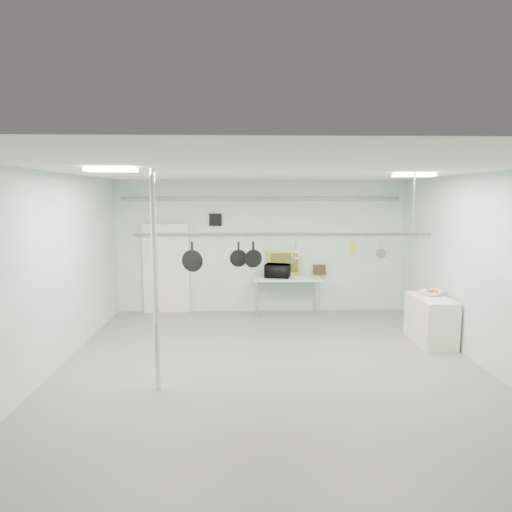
{
  "coord_description": "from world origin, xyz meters",
  "views": [
    {
      "loc": [
        -0.47,
        -7.0,
        2.81
      ],
      "look_at": [
        -0.22,
        1.0,
        1.76
      ],
      "focal_mm": 32.0,
      "sensor_mm": 36.0,
      "label": 1
    }
  ],
  "objects_px": {
    "chrome_pole": "(155,282)",
    "microwave": "(278,271)",
    "prep_table": "(287,280)",
    "skillet_mid": "(239,254)",
    "skillet_left": "(192,256)",
    "coffee_canister": "(282,274)",
    "skillet_right": "(253,254)",
    "side_cabinet": "(431,320)",
    "pot_rack": "(283,233)",
    "fruit_bowl": "(432,293)"
  },
  "relations": [
    {
      "from": "chrome_pole",
      "to": "microwave",
      "type": "relative_size",
      "value": 5.6
    },
    {
      "from": "microwave",
      "to": "prep_table",
      "type": "bearing_deg",
      "value": -163.79
    },
    {
      "from": "microwave",
      "to": "skillet_mid",
      "type": "relative_size",
      "value": 1.47
    },
    {
      "from": "skillet_mid",
      "to": "skillet_left",
      "type": "bearing_deg",
      "value": 174.75
    },
    {
      "from": "prep_table",
      "to": "coffee_canister",
      "type": "bearing_deg",
      "value": -134.15
    },
    {
      "from": "chrome_pole",
      "to": "skillet_right",
      "type": "bearing_deg",
      "value": 32.49
    },
    {
      "from": "skillet_right",
      "to": "chrome_pole",
      "type": "bearing_deg",
      "value": -163.78
    },
    {
      "from": "side_cabinet",
      "to": "pot_rack",
      "type": "distance_m",
      "value": 3.62
    },
    {
      "from": "side_cabinet",
      "to": "fruit_bowl",
      "type": "xyz_separation_m",
      "value": [
        0.07,
        0.16,
        0.5
      ]
    },
    {
      "from": "pot_rack",
      "to": "coffee_canister",
      "type": "height_order",
      "value": "pot_rack"
    },
    {
      "from": "side_cabinet",
      "to": "skillet_right",
      "type": "bearing_deg",
      "value": -162.25
    },
    {
      "from": "skillet_left",
      "to": "skillet_mid",
      "type": "distance_m",
      "value": 0.75
    },
    {
      "from": "side_cabinet",
      "to": "skillet_mid",
      "type": "relative_size",
      "value": 3.09
    },
    {
      "from": "microwave",
      "to": "coffee_canister",
      "type": "relative_size",
      "value": 2.67
    },
    {
      "from": "pot_rack",
      "to": "coffee_canister",
      "type": "relative_size",
      "value": 22.45
    },
    {
      "from": "fruit_bowl",
      "to": "skillet_mid",
      "type": "bearing_deg",
      "value": -161.44
    },
    {
      "from": "side_cabinet",
      "to": "pot_rack",
      "type": "relative_size",
      "value": 0.25
    },
    {
      "from": "microwave",
      "to": "skillet_right",
      "type": "relative_size",
      "value": 1.38
    },
    {
      "from": "skillet_mid",
      "to": "chrome_pole",
      "type": "bearing_deg",
      "value": -147.86
    },
    {
      "from": "chrome_pole",
      "to": "skillet_right",
      "type": "height_order",
      "value": "chrome_pole"
    },
    {
      "from": "pot_rack",
      "to": "skillet_mid",
      "type": "distance_m",
      "value": 0.8
    },
    {
      "from": "prep_table",
      "to": "side_cabinet",
      "type": "height_order",
      "value": "prep_table"
    },
    {
      "from": "skillet_mid",
      "to": "skillet_right",
      "type": "distance_m",
      "value": 0.24
    },
    {
      "from": "prep_table",
      "to": "side_cabinet",
      "type": "xyz_separation_m",
      "value": [
        2.55,
        -2.2,
        -0.38
      ]
    },
    {
      "from": "fruit_bowl",
      "to": "skillet_mid",
      "type": "distance_m",
      "value": 4.05
    },
    {
      "from": "chrome_pole",
      "to": "pot_rack",
      "type": "height_order",
      "value": "chrome_pole"
    },
    {
      "from": "microwave",
      "to": "skillet_mid",
      "type": "distance_m",
      "value": 3.51
    },
    {
      "from": "prep_table",
      "to": "skillet_mid",
      "type": "xyz_separation_m",
      "value": [
        -1.12,
        -3.3,
        1.06
      ]
    },
    {
      "from": "chrome_pole",
      "to": "pot_rack",
      "type": "bearing_deg",
      "value": 25.35
    },
    {
      "from": "side_cabinet",
      "to": "skillet_mid",
      "type": "distance_m",
      "value": 4.1
    },
    {
      "from": "chrome_pole",
      "to": "skillet_right",
      "type": "relative_size",
      "value": 7.74
    },
    {
      "from": "skillet_left",
      "to": "skillet_mid",
      "type": "xyz_separation_m",
      "value": [
        0.75,
        0.0,
        0.04
      ]
    },
    {
      "from": "coffee_canister",
      "to": "skillet_mid",
      "type": "bearing_deg",
      "value": -107.36
    },
    {
      "from": "skillet_left",
      "to": "skillet_right",
      "type": "xyz_separation_m",
      "value": [
        0.98,
        0.0,
        0.03
      ]
    },
    {
      "from": "pot_rack",
      "to": "skillet_left",
      "type": "relative_size",
      "value": 10.22
    },
    {
      "from": "skillet_mid",
      "to": "skillet_right",
      "type": "height_order",
      "value": "same"
    },
    {
      "from": "pot_rack",
      "to": "side_cabinet",
      "type": "bearing_deg",
      "value": 20.45
    },
    {
      "from": "side_cabinet",
      "to": "skillet_left",
      "type": "height_order",
      "value": "skillet_left"
    },
    {
      "from": "chrome_pole",
      "to": "pot_rack",
      "type": "xyz_separation_m",
      "value": [
        1.9,
        0.9,
        0.63
      ]
    },
    {
      "from": "microwave",
      "to": "skillet_left",
      "type": "distance_m",
      "value": 3.76
    },
    {
      "from": "prep_table",
      "to": "skillet_right",
      "type": "relative_size",
      "value": 3.87
    },
    {
      "from": "prep_table",
      "to": "pot_rack",
      "type": "xyz_separation_m",
      "value": [
        -0.4,
        -3.3,
        1.4
      ]
    },
    {
      "from": "side_cabinet",
      "to": "microwave",
      "type": "xyz_separation_m",
      "value": [
        -2.78,
        2.19,
        0.61
      ]
    },
    {
      "from": "fruit_bowl",
      "to": "skillet_right",
      "type": "relative_size",
      "value": 0.94
    },
    {
      "from": "chrome_pole",
      "to": "fruit_bowl",
      "type": "height_order",
      "value": "chrome_pole"
    },
    {
      "from": "skillet_right",
      "to": "skillet_left",
      "type": "bearing_deg",
      "value": 163.74
    },
    {
      "from": "side_cabinet",
      "to": "fruit_bowl",
      "type": "height_order",
      "value": "fruit_bowl"
    },
    {
      "from": "coffee_canister",
      "to": "skillet_left",
      "type": "relative_size",
      "value": 0.46
    },
    {
      "from": "microwave",
      "to": "coffee_canister",
      "type": "bearing_deg",
      "value": 140.08
    },
    {
      "from": "chrome_pole",
      "to": "fruit_bowl",
      "type": "xyz_separation_m",
      "value": [
        4.92,
        2.16,
        -0.65
      ]
    }
  ]
}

